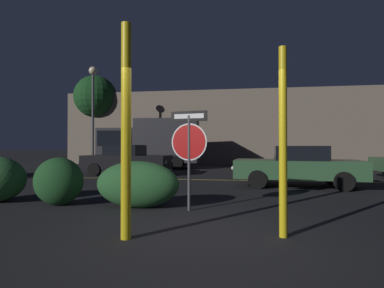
% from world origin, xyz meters
% --- Properties ---
extents(ground_plane, '(260.00, 260.00, 0.00)m').
position_xyz_m(ground_plane, '(0.00, 0.00, 0.00)').
color(ground_plane, black).
extents(road_center_stripe, '(35.84, 0.12, 0.01)m').
position_xyz_m(road_center_stripe, '(0.00, 7.70, 0.00)').
color(road_center_stripe, gold).
rests_on(road_center_stripe, ground_plane).
extents(stop_sign, '(0.80, 0.17, 2.11)m').
position_xyz_m(stop_sign, '(-0.43, 1.71, 1.46)').
color(stop_sign, '#4C4C51').
rests_on(stop_sign, ground_plane).
extents(yellow_pole_left, '(0.15, 0.15, 3.17)m').
position_xyz_m(yellow_pole_left, '(-1.04, -0.35, 1.58)').
color(yellow_pole_left, yellow).
rests_on(yellow_pole_left, ground_plane).
extents(yellow_pole_right, '(0.12, 0.12, 2.85)m').
position_xyz_m(yellow_pole_right, '(1.25, 0.07, 1.42)').
color(yellow_pole_right, yellow).
rests_on(yellow_pole_right, ground_plane).
extents(hedge_bush_1, '(1.13, 0.93, 1.10)m').
position_xyz_m(hedge_bush_1, '(-3.51, 1.87, 0.55)').
color(hedge_bush_1, '#1E4C23').
rests_on(hedge_bush_1, ground_plane).
extents(hedge_bush_2, '(1.87, 0.89, 1.03)m').
position_xyz_m(hedge_bush_2, '(-1.61, 1.86, 0.52)').
color(hedge_bush_2, '#285B2D').
rests_on(hedge_bush_2, ground_plane).
extents(passing_car_1, '(4.28, 2.09, 1.45)m').
position_xyz_m(passing_car_1, '(-4.73, 9.52, 0.72)').
color(passing_car_1, black).
rests_on(passing_car_1, ground_plane).
extents(passing_car_2, '(4.34, 2.26, 1.38)m').
position_xyz_m(passing_car_2, '(2.62, 6.09, 0.70)').
color(passing_car_2, '#335B38').
rests_on(passing_car_2, ground_plane).
extents(delivery_truck, '(6.34, 2.90, 3.09)m').
position_xyz_m(delivery_truck, '(-4.93, 13.95, 1.66)').
color(delivery_truck, '#2D2D33').
rests_on(delivery_truck, ground_plane).
extents(street_lamp, '(0.53, 0.53, 6.63)m').
position_xyz_m(street_lamp, '(-8.72, 13.88, 4.68)').
color(street_lamp, '#4C4C51').
rests_on(street_lamp, ground_plane).
extents(tree_0, '(3.40, 3.40, 7.12)m').
position_xyz_m(tree_0, '(-10.66, 18.18, 5.38)').
color(tree_0, '#422D1E').
rests_on(tree_0, ground_plane).
extents(building_backdrop, '(31.66, 3.87, 5.68)m').
position_xyz_m(building_backdrop, '(2.93, 19.82, 2.84)').
color(building_backdrop, '#7A6B5B').
rests_on(building_backdrop, ground_plane).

